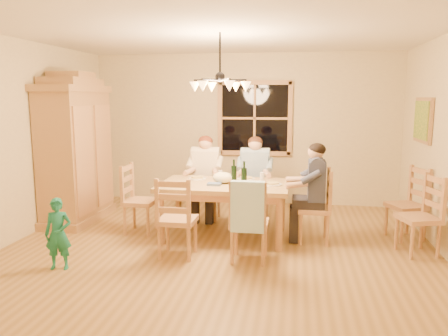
% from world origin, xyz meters
% --- Properties ---
extents(floor, '(5.50, 5.50, 0.00)m').
position_xyz_m(floor, '(0.00, 0.00, 0.00)').
color(floor, olive).
rests_on(floor, ground).
extents(ceiling, '(5.50, 5.00, 0.02)m').
position_xyz_m(ceiling, '(0.00, 0.00, 2.70)').
color(ceiling, white).
rests_on(ceiling, wall_back).
extents(wall_back, '(5.50, 0.02, 2.70)m').
position_xyz_m(wall_back, '(0.00, 2.50, 1.35)').
color(wall_back, beige).
rests_on(wall_back, floor).
extents(wall_left, '(0.02, 5.00, 2.70)m').
position_xyz_m(wall_left, '(-2.75, 0.00, 1.35)').
color(wall_left, beige).
rests_on(wall_left, floor).
extents(window, '(1.30, 0.06, 1.30)m').
position_xyz_m(window, '(0.20, 2.47, 1.55)').
color(window, black).
rests_on(window, wall_back).
extents(painting, '(0.06, 0.78, 0.64)m').
position_xyz_m(painting, '(2.71, 1.20, 1.60)').
color(painting, '#986B42').
rests_on(painting, wall_right).
extents(chandelier, '(0.77, 0.68, 0.71)m').
position_xyz_m(chandelier, '(-0.00, 0.00, 2.08)').
color(chandelier, black).
rests_on(chandelier, ceiling).
extents(armoire, '(0.66, 1.40, 2.30)m').
position_xyz_m(armoire, '(-2.42, 0.86, 1.06)').
color(armoire, '#986B42').
rests_on(armoire, floor).
extents(dining_table, '(1.75, 1.07, 0.76)m').
position_xyz_m(dining_table, '(-0.01, 0.38, 0.66)').
color(dining_table, '#A77A4A').
rests_on(dining_table, floor).
extents(chair_far_left, '(0.44, 0.42, 0.99)m').
position_xyz_m(chair_far_left, '(-0.44, 1.21, 0.30)').
color(chair_far_left, '#B37F4F').
rests_on(chair_far_left, floor).
extents(chair_far_right, '(0.44, 0.42, 0.99)m').
position_xyz_m(chair_far_right, '(0.33, 1.20, 0.30)').
color(chair_far_right, '#B37F4F').
rests_on(chair_far_right, floor).
extents(chair_near_left, '(0.44, 0.42, 0.99)m').
position_xyz_m(chair_near_left, '(-0.45, -0.44, 0.30)').
color(chair_near_left, '#B37F4F').
rests_on(chair_near_left, floor).
extents(chair_near_right, '(0.44, 0.42, 0.99)m').
position_xyz_m(chair_near_right, '(0.43, -0.45, 0.30)').
color(chair_near_right, '#B37F4F').
rests_on(chair_near_right, floor).
extents(chair_end_left, '(0.42, 0.44, 0.99)m').
position_xyz_m(chair_end_left, '(-1.22, 0.38, 0.30)').
color(chair_end_left, '#B37F4F').
rests_on(chair_end_left, floor).
extents(chair_end_right, '(0.42, 0.44, 0.99)m').
position_xyz_m(chair_end_right, '(1.20, 0.38, 0.30)').
color(chair_end_right, '#B37F4F').
rests_on(chair_end_right, floor).
extents(adult_woman, '(0.40, 0.42, 0.87)m').
position_xyz_m(adult_woman, '(-0.44, 1.21, 0.84)').
color(adult_woman, beige).
rests_on(adult_woman, floor).
extents(adult_plaid_man, '(0.40, 0.42, 0.87)m').
position_xyz_m(adult_plaid_man, '(0.33, 1.20, 0.84)').
color(adult_plaid_man, '#305B85').
rests_on(adult_plaid_man, floor).
extents(adult_slate_man, '(0.42, 0.40, 0.87)m').
position_xyz_m(adult_slate_man, '(1.20, 0.38, 0.84)').
color(adult_slate_man, '#383F5A').
rests_on(adult_slate_man, floor).
extents(towel, '(0.38, 0.10, 0.58)m').
position_xyz_m(towel, '(0.43, -0.64, 0.70)').
color(towel, '#ACD5E9').
rests_on(towel, chair_near_right).
extents(wine_bottle_a, '(0.08, 0.08, 0.33)m').
position_xyz_m(wine_bottle_a, '(0.12, 0.38, 0.93)').
color(wine_bottle_a, black).
rests_on(wine_bottle_a, dining_table).
extents(wine_bottle_b, '(0.08, 0.08, 0.33)m').
position_xyz_m(wine_bottle_b, '(0.28, 0.24, 0.93)').
color(wine_bottle_b, black).
rests_on(wine_bottle_b, dining_table).
extents(plate_woman, '(0.26, 0.26, 0.02)m').
position_xyz_m(plate_woman, '(-0.44, 0.62, 0.77)').
color(plate_woman, white).
rests_on(plate_woman, dining_table).
extents(plate_plaid, '(0.26, 0.26, 0.02)m').
position_xyz_m(plate_plaid, '(0.25, 0.70, 0.77)').
color(plate_plaid, white).
rests_on(plate_plaid, dining_table).
extents(plate_slate, '(0.26, 0.26, 0.02)m').
position_xyz_m(plate_slate, '(0.65, 0.36, 0.77)').
color(plate_slate, white).
rests_on(plate_slate, dining_table).
extents(wine_glass_a, '(0.06, 0.06, 0.14)m').
position_xyz_m(wine_glass_a, '(-0.10, 0.60, 0.83)').
color(wine_glass_a, silver).
rests_on(wine_glass_a, dining_table).
extents(wine_glass_b, '(0.06, 0.06, 0.14)m').
position_xyz_m(wine_glass_b, '(0.49, 0.53, 0.83)').
color(wine_glass_b, silver).
rests_on(wine_glass_b, dining_table).
extents(cap, '(0.20, 0.20, 0.11)m').
position_xyz_m(cap, '(0.48, 0.09, 0.82)').
color(cap, tan).
rests_on(cap, dining_table).
extents(napkin, '(0.18, 0.14, 0.03)m').
position_xyz_m(napkin, '(-0.12, 0.22, 0.78)').
color(napkin, slate).
rests_on(napkin, dining_table).
extents(cloth_bundle, '(0.28, 0.22, 0.15)m').
position_xyz_m(cloth_bundle, '(-0.03, 0.38, 0.84)').
color(cloth_bundle, beige).
rests_on(cloth_bundle, dining_table).
extents(child, '(0.33, 0.25, 0.82)m').
position_xyz_m(child, '(-1.66, -1.05, 0.41)').
color(child, '#1A7663').
rests_on(child, floor).
extents(chair_spare_front, '(0.53, 0.54, 0.99)m').
position_xyz_m(chair_spare_front, '(2.45, 0.11, 0.30)').
color(chair_spare_front, '#B37F4F').
rests_on(chair_spare_front, floor).
extents(chair_spare_back, '(0.55, 0.57, 0.99)m').
position_xyz_m(chair_spare_back, '(2.45, 0.73, 0.30)').
color(chair_spare_back, '#B37F4F').
rests_on(chair_spare_back, floor).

